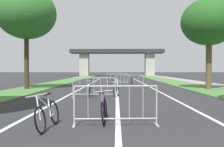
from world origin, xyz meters
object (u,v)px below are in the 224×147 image
Objects in this scene: bicycle_green_4 at (110,80)px; bicycle_purple_0 at (104,109)px; crowd_barrier_fourth at (117,79)px; bicycle_orange_5 at (131,80)px; crowd_barrier_second at (94,88)px; bicycle_black_3 at (90,90)px; bicycle_white_2 at (48,114)px; tree_right_pine_near at (209,22)px; crowd_barrier_nearest at (116,106)px; crowd_barrier_third at (129,82)px; tree_left_cypress_far at (26,14)px; bicycle_teal_1 at (116,90)px.

bicycle_purple_0 is at bearing -76.09° from bicycle_green_4.
bicycle_orange_5 is at bearing -13.93° from crowd_barrier_fourth.
bicycle_black_3 is (-0.26, 0.42, -0.15)m from crowd_barrier_second.
crowd_barrier_second is at bearing -90.65° from bicycle_white_2.
tree_right_pine_near is 11.05m from crowd_barrier_fourth.
crowd_barrier_second is 6.18m from bicycle_purple_0.
tree_right_pine_near is at bearing 59.99° from bicycle_purple_0.
crowd_barrier_nearest is at bearing -119.30° from tree_right_pine_near.
bicycle_purple_0 is at bearing -121.39° from tree_right_pine_near.
tree_right_pine_near is 3.92× the size of bicycle_black_3.
crowd_barrier_nearest reaches higher than bicycle_black_3.
bicycle_black_3 reaches higher than bicycle_white_2.
crowd_barrier_second is (-1.17, 6.56, 0.00)m from crowd_barrier_nearest.
crowd_barrier_third is 6.62m from crowd_barrier_fourth.
crowd_barrier_third is at bearing 85.37° from bicycle_purple_0.
crowd_barrier_third is 1.00× the size of crowd_barrier_fourth.
bicycle_green_4 is at bearing 91.85° from crowd_barrier_nearest.
bicycle_orange_5 is (2.16, -0.94, -0.01)m from bicycle_green_4.
tree_left_cypress_far is 14.16m from bicycle_purple_0.
tree_right_pine_near reaches higher than crowd_barrier_fourth.
crowd_barrier_fourth reaches higher than bicycle_teal_1.
crowd_barrier_second and crowd_barrier_fourth have the same top height.
tree_left_cypress_far is 13.39m from tree_right_pine_near.
crowd_barrier_nearest is at bearing -52.21° from bicycle_purple_0.
bicycle_orange_5 is (0.49, 6.21, -0.14)m from crowd_barrier_third.
bicycle_orange_5 is at bearing -10.57° from bicycle_green_4.
tree_left_cypress_far reaches higher than bicycle_green_4.
bicycle_orange_5 is at bearing 85.87° from bicycle_purple_0.
crowd_barrier_fourth is 1.33× the size of bicycle_green_4.
crowd_barrier_second is 1.00× the size of crowd_barrier_fourth.
crowd_barrier_fourth is 1.40× the size of bicycle_teal_1.
bicycle_orange_5 is at bearing 92.71° from bicycle_teal_1.
tree_right_pine_near is at bearing 46.27° from bicycle_teal_1.
tree_left_cypress_far reaches higher than crowd_barrier_second.
bicycle_purple_0 is (-1.34, -12.68, -0.15)m from crowd_barrier_third.
tree_left_cypress_far is 12.11m from bicycle_orange_5.
bicycle_purple_0 is at bearing 93.26° from bicycle_black_3.
crowd_barrier_nearest is 19.67m from crowd_barrier_fourth.
crowd_barrier_fourth is 1.37× the size of bicycle_purple_0.
crowd_barrier_fourth is 1.33× the size of bicycle_white_2.
crowd_barrier_nearest is (-6.74, -12.01, -4.40)m from tree_right_pine_near.
crowd_barrier_third reaches higher than bicycle_purple_0.
bicycle_white_2 is at bearing -101.31° from crowd_barrier_third.
tree_left_cypress_far is 4.69× the size of bicycle_teal_1.
tree_right_pine_near is (13.37, 0.02, -0.65)m from tree_left_cypress_far.
crowd_barrier_third reaches higher than bicycle_teal_1.
bicycle_green_4 is (5.98, 8.26, -5.18)m from tree_left_cypress_far.
crowd_barrier_second is 1.33× the size of bicycle_green_4.
crowd_barrier_second is 1.40× the size of bicycle_teal_1.
tree_left_cypress_far is 11.39m from crowd_barrier_fourth.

